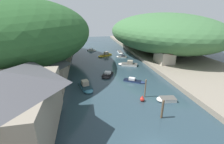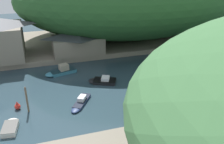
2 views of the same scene
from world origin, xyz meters
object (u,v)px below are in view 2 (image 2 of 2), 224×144
(boat_open_rowboat, at_px, (213,70))
(boat_far_upstream, at_px, (102,81))
(boat_near_quay, at_px, (222,88))
(boat_yellow_tender, at_px, (165,95))
(boat_far_right_bank, at_px, (61,71))
(right_bank_cottage, at_px, (200,122))
(boat_cabin_cruiser, at_px, (81,103))
(channel_buoy_near, at_px, (17,106))
(boathouse_shed, at_px, (78,41))
(boat_red_skiff, at_px, (11,126))

(boat_open_rowboat, bearing_deg, boat_far_upstream, 145.95)
(boat_near_quay, xyz_separation_m, boat_yellow_tender, (-0.49, -9.18, 0.17))
(boat_far_right_bank, height_order, boat_open_rowboat, boat_open_rowboat)
(right_bank_cottage, bearing_deg, boat_cabin_cruiser, -142.47)
(channel_buoy_near, bearing_deg, boat_far_right_bank, 144.82)
(boat_cabin_cruiser, distance_m, boat_yellow_tender, 11.77)
(boat_near_quay, bearing_deg, boat_yellow_tender, -164.07)
(boathouse_shed, height_order, boat_near_quay, boathouse_shed)
(boathouse_shed, relative_size, boat_yellow_tender, 1.73)
(boat_cabin_cruiser, height_order, channel_buoy_near, channel_buoy_near)
(boat_cabin_cruiser, distance_m, boat_red_skiff, 9.04)
(boat_far_right_bank, height_order, boat_yellow_tender, boat_far_right_bank)
(boat_far_right_bank, height_order, boat_red_skiff, boat_far_right_bank)
(boathouse_shed, bearing_deg, right_bank_cottage, 11.96)
(channel_buoy_near, bearing_deg, boat_open_rowboat, 93.57)
(boathouse_shed, xyz_separation_m, boat_yellow_tender, (19.71, 8.57, -2.85))
(boat_open_rowboat, relative_size, boat_far_upstream, 1.17)
(boathouse_shed, distance_m, right_bank_cottage, 30.69)
(boat_far_right_bank, relative_size, boat_yellow_tender, 0.93)
(channel_buoy_near, bearing_deg, right_bank_cottage, 52.06)
(right_bank_cottage, distance_m, boat_near_quay, 15.38)
(right_bank_cottage, relative_size, boat_far_right_bank, 1.06)
(boat_far_right_bank, bearing_deg, boat_yellow_tender, -148.76)
(boat_cabin_cruiser, bearing_deg, boat_open_rowboat, -139.24)
(boat_far_upstream, relative_size, channel_buoy_near, 4.13)
(boat_red_skiff, bearing_deg, boat_open_rowboat, 18.49)
(boat_yellow_tender, bearing_deg, boat_far_right_bank, 158.72)
(boathouse_shed, bearing_deg, boat_far_upstream, 6.71)
(boat_yellow_tender, distance_m, channel_buoy_near, 19.84)
(boat_near_quay, relative_size, channel_buoy_near, 3.44)
(boat_far_right_bank, relative_size, boat_red_skiff, 1.59)
(boat_cabin_cruiser, xyz_separation_m, channel_buoy_near, (-1.30, -7.97, 0.17))
(right_bank_cottage, distance_m, boat_far_right_bank, 25.53)
(boat_far_right_bank, relative_size, boat_cabin_cruiser, 1.17)
(right_bank_cottage, xyz_separation_m, boat_far_upstream, (-17.69, -4.90, -3.17))
(channel_buoy_near, bearing_deg, boat_near_quay, 82.65)
(boat_far_right_bank, bearing_deg, boat_open_rowboat, -121.15)
(boat_yellow_tender, xyz_separation_m, boat_open_rowboat, (-5.18, 11.84, 0.00))
(boat_red_skiff, relative_size, boat_yellow_tender, 0.58)
(boat_red_skiff, bearing_deg, channel_buoy_near, 88.94)
(right_bank_cottage, bearing_deg, boat_yellow_tender, 167.91)
(boathouse_shed, relative_size, boat_open_rowboat, 1.86)
(boathouse_shed, bearing_deg, boat_cabin_cruiser, -9.71)
(right_bank_cottage, bearing_deg, boat_far_right_bank, -155.00)
(boat_far_right_bank, distance_m, channel_buoy_near, 11.55)
(boat_far_right_bank, bearing_deg, channel_buoy_near, 130.47)
(boat_cabin_cruiser, bearing_deg, boat_yellow_tender, -156.56)
(boat_cabin_cruiser, bearing_deg, boathouse_shed, -66.86)
(boathouse_shed, distance_m, channel_buoy_near, 20.03)
(boat_red_skiff, distance_m, channel_buoy_near, 4.13)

